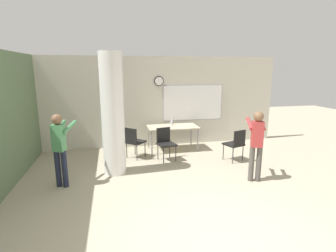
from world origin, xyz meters
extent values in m
plane|color=#ADA389|center=(0.00, 0.00, 0.00)|extent=(24.00, 24.00, 0.00)
cube|color=#5B7551|center=(-3.50, 2.50, 1.40)|extent=(0.12, 7.00, 2.80)
cube|color=beige|center=(0.00, 5.06, 1.40)|extent=(8.00, 0.12, 2.80)
cylinder|color=black|center=(0.10, 4.99, 2.05)|extent=(0.30, 0.03, 0.30)
cylinder|color=white|center=(0.10, 4.97, 2.05)|extent=(0.26, 0.01, 0.25)
cube|color=#99999E|center=(1.22, 5.00, 1.35)|extent=(1.99, 0.01, 1.16)
cube|color=white|center=(1.22, 4.99, 1.35)|extent=(1.93, 0.02, 1.10)
cylinder|color=white|center=(-1.34, 2.95, 1.40)|extent=(0.52, 0.52, 2.80)
cube|color=beige|center=(0.41, 4.42, 0.72)|extent=(1.50, 0.79, 0.03)
cylinder|color=gray|center=(-0.28, 4.08, 0.35)|extent=(0.04, 0.04, 0.70)
cylinder|color=gray|center=(1.10, 4.08, 0.35)|extent=(0.04, 0.04, 0.70)
cylinder|color=gray|center=(-0.28, 4.75, 0.35)|extent=(0.04, 0.04, 0.70)
cylinder|color=gray|center=(1.10, 4.75, 0.35)|extent=(0.04, 0.04, 0.70)
cylinder|color=silver|center=(0.41, 4.56, 0.83)|extent=(0.06, 0.06, 0.19)
cylinder|color=silver|center=(0.41, 4.56, 0.96)|extent=(0.03, 0.03, 0.08)
cube|color=black|center=(1.78, 3.14, 0.45)|extent=(0.56, 0.56, 0.04)
cube|color=black|center=(1.84, 2.95, 0.67)|extent=(0.38, 0.16, 0.40)
cylinder|color=#333333|center=(1.89, 3.37, 0.21)|extent=(0.02, 0.02, 0.43)
cylinder|color=#333333|center=(1.55, 3.26, 0.21)|extent=(0.02, 0.02, 0.43)
cylinder|color=#333333|center=(2.01, 3.03, 0.21)|extent=(0.02, 0.02, 0.43)
cylinder|color=#333333|center=(1.66, 2.91, 0.21)|extent=(0.02, 0.02, 0.43)
cube|color=black|center=(-0.75, 3.94, 0.45)|extent=(0.62, 0.62, 0.04)
cube|color=black|center=(-0.90, 3.79, 0.67)|extent=(0.30, 0.30, 0.40)
cylinder|color=#333333|center=(-0.50, 3.94, 0.21)|extent=(0.02, 0.02, 0.43)
cylinder|color=#333333|center=(-0.75, 4.19, 0.21)|extent=(0.02, 0.02, 0.43)
cylinder|color=#333333|center=(-0.75, 3.68, 0.21)|extent=(0.02, 0.02, 0.43)
cylinder|color=#333333|center=(-1.01, 3.94, 0.21)|extent=(0.02, 0.02, 0.43)
cube|color=black|center=(0.03, 3.51, 0.45)|extent=(0.53, 0.53, 0.04)
cube|color=black|center=(-0.02, 3.71, 0.67)|extent=(0.39, 0.13, 0.40)
cylinder|color=#333333|center=(-0.10, 3.29, 0.21)|extent=(0.02, 0.02, 0.43)
cylinder|color=#333333|center=(0.25, 3.38, 0.21)|extent=(0.02, 0.02, 0.43)
cylinder|color=#333333|center=(-0.19, 3.64, 0.21)|extent=(0.02, 0.02, 0.43)
cylinder|color=#333333|center=(0.16, 3.73, 0.21)|extent=(0.02, 0.02, 0.43)
cylinder|color=#1E2338|center=(-2.37, 2.38, 0.39)|extent=(0.11, 0.11, 0.78)
cylinder|color=#1E2338|center=(-2.51, 2.44, 0.39)|extent=(0.11, 0.11, 0.78)
cube|color=#4C8C59|center=(-2.44, 2.41, 1.06)|extent=(0.28, 0.25, 0.55)
sphere|color=brown|center=(-2.44, 2.41, 1.44)|extent=(0.21, 0.21, 0.21)
cylinder|color=#4C8C59|center=(-2.24, 2.57, 1.24)|extent=(0.27, 0.48, 0.22)
cylinder|color=#4C8C59|center=(-2.47, 2.67, 1.24)|extent=(0.27, 0.48, 0.22)
cylinder|color=#514C47|center=(1.72, 1.80, 0.39)|extent=(0.11, 0.11, 0.78)
cylinder|color=#514C47|center=(1.57, 1.84, 0.39)|extent=(0.11, 0.11, 0.78)
cube|color=#B23838|center=(1.65, 1.82, 1.06)|extent=(0.27, 0.24, 0.56)
sphere|color=brown|center=(1.65, 1.82, 1.45)|extent=(0.21, 0.21, 0.21)
cylinder|color=#B23838|center=(1.83, 1.99, 1.24)|extent=(0.22, 0.49, 0.22)
cylinder|color=#B23838|center=(1.59, 2.07, 1.24)|extent=(0.22, 0.49, 0.22)
cube|color=white|center=(1.66, 2.28, 1.24)|extent=(0.07, 0.13, 0.04)
camera|label=1|loc=(-1.36, -3.06, 2.43)|focal=28.00mm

